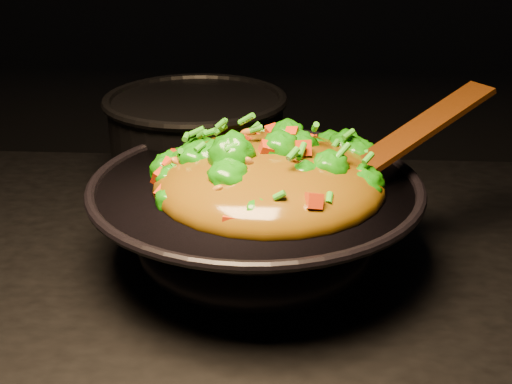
# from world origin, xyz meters

# --- Properties ---
(wok) EXTENTS (0.42, 0.42, 0.10)m
(wok) POSITION_xyz_m (0.03, 0.11, 0.95)
(wok) COLOR black
(wok) RESTS_ON stovetop
(stir_fry) EXTENTS (0.32, 0.32, 0.09)m
(stir_fry) POSITION_xyz_m (0.05, 0.10, 1.04)
(stir_fry) COLOR #1A7C08
(stir_fry) RESTS_ON wok
(spatula) EXTENTS (0.22, 0.16, 0.10)m
(spatula) POSITION_xyz_m (0.19, 0.14, 1.04)
(spatula) COLOR #3A0F06
(spatula) RESTS_ON wok
(back_pot) EXTENTS (0.31, 0.31, 0.14)m
(back_pot) POSITION_xyz_m (-0.07, 0.32, 0.97)
(back_pot) COLOR black
(back_pot) RESTS_ON stovetop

